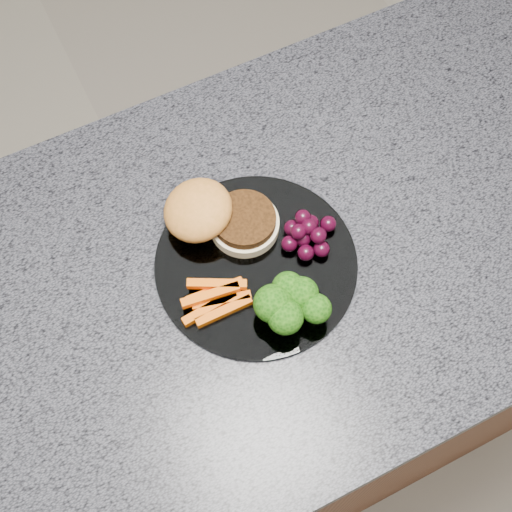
% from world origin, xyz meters
% --- Properties ---
extents(room, '(4.02, 4.02, 2.70)m').
position_xyz_m(room, '(0.00, 0.00, 1.35)').
color(room, gray).
rests_on(room, ground).
extents(island_cabinet, '(1.20, 0.60, 0.86)m').
position_xyz_m(island_cabinet, '(0.00, 0.00, 0.43)').
color(island_cabinet, brown).
rests_on(island_cabinet, ground).
extents(countertop, '(1.20, 0.60, 0.04)m').
position_xyz_m(countertop, '(0.00, 0.00, 0.88)').
color(countertop, '#474851').
rests_on(countertop, island_cabinet).
extents(plate, '(0.26, 0.26, 0.01)m').
position_xyz_m(plate, '(0.02, -0.00, 0.90)').
color(plate, white).
rests_on(plate, countertop).
extents(burger, '(0.16, 0.15, 0.05)m').
position_xyz_m(burger, '(-0.00, 0.07, 0.93)').
color(burger, beige).
rests_on(burger, plate).
extents(carrot_sticks, '(0.09, 0.06, 0.02)m').
position_xyz_m(carrot_sticks, '(-0.05, -0.03, 0.91)').
color(carrot_sticks, '#E25803').
rests_on(carrot_sticks, plate).
extents(broccoli, '(0.09, 0.08, 0.06)m').
position_xyz_m(broccoli, '(0.02, -0.08, 0.94)').
color(broccoli, olive).
rests_on(broccoli, plate).
extents(grape_bunch, '(0.08, 0.07, 0.04)m').
position_xyz_m(grape_bunch, '(0.09, -0.00, 0.92)').
color(grape_bunch, black).
rests_on(grape_bunch, plate).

